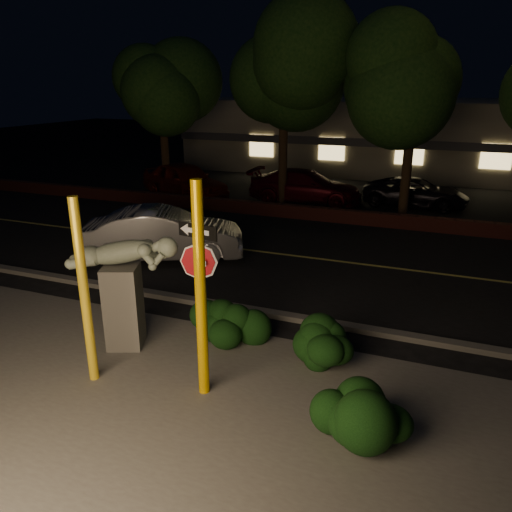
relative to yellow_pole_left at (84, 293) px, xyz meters
The scene contains 22 objects.
ground 10.79m from the yellow_pole_left, 82.47° to the left, with size 90.00×90.00×0.00m, color black.
patio 2.19m from the yellow_pole_left, 17.12° to the right, with size 14.00×6.00×0.02m, color #4C4944.
road 7.87m from the yellow_pole_left, 79.54° to the left, with size 80.00×8.00×0.01m, color black.
lane_marking 7.87m from the yellow_pole_left, 79.54° to the left, with size 80.00×0.12×0.01m, color #AEA245.
curb 4.06m from the yellow_pole_left, 68.07° to the left, with size 80.00×0.25×0.12m, color #4C4944.
brick_wall 12.03m from the yellow_pole_left, 83.29° to the left, with size 40.00×0.35×0.50m, color #491C17.
parking_lot 17.70m from the yellow_pole_left, 85.45° to the left, with size 40.00×12.00×0.01m, color black.
building 25.60m from the yellow_pole_left, 86.87° to the left, with size 22.00×10.20×4.00m.
tree_far_a 15.54m from the yellow_pole_left, 115.95° to the left, with size 4.60×4.60×7.43m.
tree_far_b 14.50m from the yellow_pole_left, 94.58° to the left, with size 5.20×5.20×8.41m.
tree_far_c 14.50m from the yellow_pole_left, 73.75° to the left, with size 4.80×4.80×7.84m.
yellow_pole_left is the anchor object (origin of this frame).
yellow_pole_right 2.02m from the yellow_pole_left, ahead, with size 0.18×0.18×3.62m, color #E1A600.
signpost 2.09m from the yellow_pole_left, 52.67° to the left, with size 0.85×0.18×2.53m.
sculpture 1.26m from the yellow_pole_left, 95.99° to the left, with size 2.06×1.24×2.24m.
hedge_center 2.89m from the yellow_pole_left, 53.51° to the left, with size 1.69×0.79×0.88m, color black.
hedge_right 4.50m from the yellow_pole_left, 25.83° to the left, with size 1.51×0.81×0.99m, color black.
hedge_far_right 4.80m from the yellow_pole_left, ahead, with size 1.44×0.90×1.00m, color black.
silver_sedan 6.42m from the yellow_pole_left, 109.86° to the left, with size 1.60×4.57×1.51m, color #BABABF.
parked_car_red 14.66m from the yellow_pole_left, 112.70° to the left, with size 1.88×4.67×1.59m, color maroon.
parked_car_darkred 14.61m from the yellow_pole_left, 91.29° to the left, with size 1.97×4.85×1.41m, color #3C050D.
parked_car_dark 16.16m from the yellow_pole_left, 74.98° to the left, with size 1.96×4.25×1.18m, color black.
Camera 1 is at (4.00, -6.61, 4.94)m, focal length 35.00 mm.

